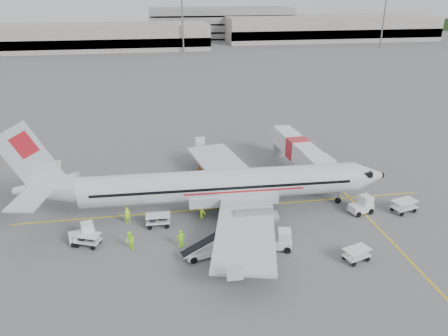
{
  "coord_description": "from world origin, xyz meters",
  "views": [
    {
      "loc": [
        -7.26,
        -41.02,
        22.16
      ],
      "look_at": [
        0.0,
        2.0,
        3.8
      ],
      "focal_mm": 35.0,
      "sensor_mm": 36.0,
      "label": 1
    }
  ],
  "objects_px": {
    "aircraft": "(222,165)",
    "belt_loader": "(204,243)",
    "jet_bridge": "(297,155)",
    "tug_fore": "(361,205)",
    "tug_mid": "(278,239)",
    "tug_aft": "(82,233)"
  },
  "relations": [
    {
      "from": "aircraft",
      "to": "belt_loader",
      "type": "distance_m",
      "value": 9.35
    },
    {
      "from": "aircraft",
      "to": "belt_loader",
      "type": "xyz_separation_m",
      "value": [
        -2.92,
        -7.95,
        -3.96
      ]
    },
    {
      "from": "aircraft",
      "to": "jet_bridge",
      "type": "height_order",
      "value": "aircraft"
    },
    {
      "from": "aircraft",
      "to": "belt_loader",
      "type": "relative_size",
      "value": 8.14
    },
    {
      "from": "tug_fore",
      "to": "tug_mid",
      "type": "xyz_separation_m",
      "value": [
        -10.47,
        -5.09,
        0.02
      ]
    },
    {
      "from": "aircraft",
      "to": "belt_loader",
      "type": "height_order",
      "value": "aircraft"
    },
    {
      "from": "tug_aft",
      "to": "tug_mid",
      "type": "bearing_deg",
      "value": -25.6
    },
    {
      "from": "jet_bridge",
      "to": "belt_loader",
      "type": "bearing_deg",
      "value": -133.16
    },
    {
      "from": "belt_loader",
      "to": "tug_mid",
      "type": "relative_size",
      "value": 1.89
    },
    {
      "from": "belt_loader",
      "to": "tug_aft",
      "type": "relative_size",
      "value": 1.97
    },
    {
      "from": "belt_loader",
      "to": "tug_fore",
      "type": "bearing_deg",
      "value": 2.1
    },
    {
      "from": "belt_loader",
      "to": "tug_mid",
      "type": "bearing_deg",
      "value": -14.22
    },
    {
      "from": "jet_bridge",
      "to": "tug_aft",
      "type": "distance_m",
      "value": 28.08
    },
    {
      "from": "jet_bridge",
      "to": "tug_aft",
      "type": "relative_size",
      "value": 6.95
    },
    {
      "from": "aircraft",
      "to": "belt_loader",
      "type": "bearing_deg",
      "value": -108.52
    },
    {
      "from": "belt_loader",
      "to": "tug_aft",
      "type": "bearing_deg",
      "value": 144.61
    },
    {
      "from": "belt_loader",
      "to": "tug_aft",
      "type": "xyz_separation_m",
      "value": [
        -10.91,
        4.16,
        -0.35
      ]
    },
    {
      "from": "jet_bridge",
      "to": "tug_fore",
      "type": "bearing_deg",
      "value": -78.74
    },
    {
      "from": "aircraft",
      "to": "tug_aft",
      "type": "height_order",
      "value": "aircraft"
    },
    {
      "from": "aircraft",
      "to": "tug_aft",
      "type": "bearing_deg",
      "value": -163.05
    },
    {
      "from": "aircraft",
      "to": "tug_fore",
      "type": "xyz_separation_m",
      "value": [
        14.26,
        -2.83,
        -4.3
      ]
    },
    {
      "from": "tug_aft",
      "to": "jet_bridge",
      "type": "bearing_deg",
      "value": 14.78
    }
  ]
}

